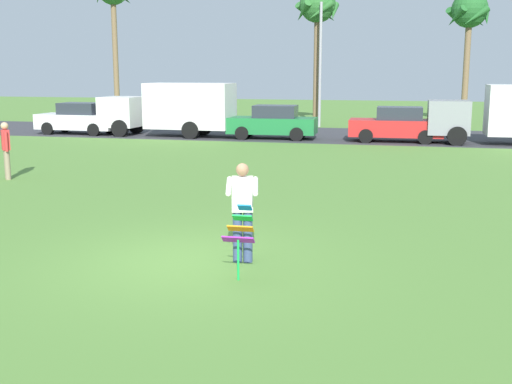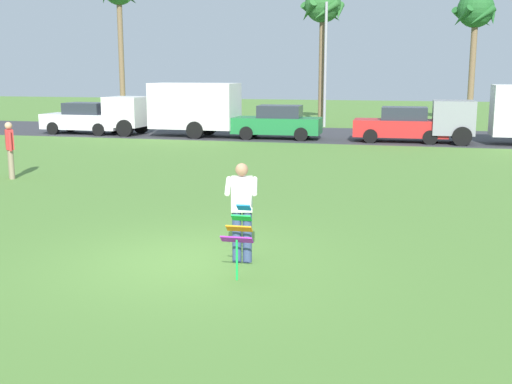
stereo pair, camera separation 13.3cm
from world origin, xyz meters
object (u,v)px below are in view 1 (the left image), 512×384
at_px(parked_truck_white_box, 174,108).
at_px(parked_car_green, 273,123).
at_px(parked_car_white, 79,119).
at_px(parked_car_red, 397,125).
at_px(streetlight_pole, 321,57).
at_px(palm_tree_right_near, 318,10).
at_px(kite_held, 240,231).
at_px(palm_tree_centre_far, 469,15).
at_px(person_kite_flyer, 243,209).
at_px(person_walker_near, 6,149).

height_order(parked_truck_white_box, parked_car_green, parked_truck_white_box).
bearing_deg(parked_truck_white_box, parked_car_white, -179.98).
xyz_separation_m(parked_car_red, streetlight_pole, (-4.52, 7.23, 3.22)).
xyz_separation_m(parked_car_white, palm_tree_right_near, (11.06, 8.29, 5.88)).
relative_size(parked_truck_white_box, parked_car_red, 1.60).
bearing_deg(kite_held, parked_car_green, 100.41).
xyz_separation_m(parked_car_green, palm_tree_right_near, (0.89, 8.29, 5.88)).
xyz_separation_m(palm_tree_right_near, palm_tree_centre_far, (8.62, 2.18, -0.26)).
relative_size(parked_truck_white_box, parked_car_green, 1.59).
bearing_deg(person_kite_flyer, parked_truck_white_box, 113.42).
distance_m(kite_held, parked_car_red, 20.74).
bearing_deg(streetlight_pole, person_kite_flyer, -85.03).
height_order(parked_car_white, parked_car_green, same).
relative_size(palm_tree_right_near, streetlight_pole, 1.15).
height_order(streetlight_pole, person_walker_near, streetlight_pole).
xyz_separation_m(parked_truck_white_box, palm_tree_centre_far, (14.48, 10.46, 4.98)).
height_order(person_kite_flyer, palm_tree_right_near, palm_tree_right_near).
height_order(parked_car_white, streetlight_pole, streetlight_pole).
distance_m(person_kite_flyer, parked_car_white, 24.17).
bearing_deg(parked_car_red, streetlight_pole, 122.04).
relative_size(parked_truck_white_box, streetlight_pole, 0.96).
relative_size(kite_held, parked_car_green, 0.27).
xyz_separation_m(kite_held, parked_car_white, (-13.97, 20.64, 0.01)).
height_order(parked_car_red, person_walker_near, person_walker_near).
distance_m(parked_truck_white_box, parked_car_green, 5.02).
xyz_separation_m(person_kite_flyer, parked_truck_white_box, (-8.60, 19.85, 0.46)).
height_order(parked_car_green, streetlight_pole, streetlight_pole).
height_order(person_kite_flyer, streetlight_pole, streetlight_pole).
distance_m(person_kite_flyer, parked_car_red, 19.97).
bearing_deg(parked_car_white, palm_tree_centre_far, 28.00).
xyz_separation_m(parked_car_green, parked_car_red, (5.79, -0.00, 0.00)).
distance_m(parked_car_green, streetlight_pole, 8.01).
bearing_deg(palm_tree_centre_far, parked_truck_white_box, -144.15).
bearing_deg(parked_car_green, streetlight_pole, 80.07).
height_order(parked_truck_white_box, palm_tree_right_near, palm_tree_right_near).
xyz_separation_m(parked_car_white, palm_tree_centre_far, (19.68, 10.46, 5.62)).
distance_m(palm_tree_right_near, person_walker_near, 23.09).
xyz_separation_m(streetlight_pole, person_walker_near, (-6.74, -20.39, -3.06)).
height_order(parked_car_red, streetlight_pole, streetlight_pole).
bearing_deg(parked_car_red, palm_tree_centre_far, 70.45).
relative_size(kite_held, palm_tree_centre_far, 0.15).
xyz_separation_m(palm_tree_centre_far, streetlight_pole, (-8.24, -3.24, -2.40)).
bearing_deg(parked_car_green, person_kite_flyer, -79.66).
relative_size(parked_car_green, streetlight_pole, 0.61).
bearing_deg(streetlight_pole, kite_held, -84.82).
height_order(person_kite_flyer, person_walker_near, same).
distance_m(kite_held, parked_truck_white_box, 22.44).
xyz_separation_m(parked_car_white, parked_car_green, (10.18, 0.00, 0.00)).
distance_m(person_kite_flyer, parked_car_green, 20.18).
bearing_deg(parked_car_red, person_kite_flyer, -96.23).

